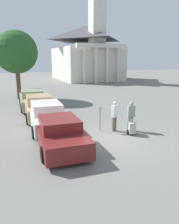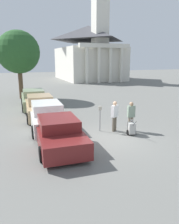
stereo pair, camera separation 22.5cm
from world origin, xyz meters
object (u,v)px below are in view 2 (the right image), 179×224
Objects in this scene: parked_car_maroon at (58,132)px; person_worker at (115,114)px; parking_meter at (100,114)px; parked_car_tan at (40,107)px; equipment_cart at (131,128)px; parked_car_white at (47,116)px; church at (90,50)px; parked_car_sage at (34,99)px; person_supervisor at (131,115)px.

parked_car_maroon is 2.94× the size of person_worker.
person_worker reaches higher than parking_meter.
equipment_cart is at bearing -50.13° from parked_car_tan.
parked_car_white is at bearing 93.25° from parked_car_maroon.
parked_car_white is at bearing -86.76° from parked_car_tan.
church is at bearing 86.91° from equipment_cart.
person_supervisor is at bearing -59.09° from parked_car_sage.
person_worker is 0.07× the size of church.
parked_car_tan is 0.19× the size of church.
parked_car_tan is 30.27m from church.
equipment_cart is (1.36, -1.21, -0.63)m from parking_meter.
parked_car_maroon is at bearing 17.08° from person_supervisor.
parking_meter is 0.06× the size of church.
church is (14.03, 28.93, 5.09)m from parked_car_white.
parked_car_tan is at bearing 122.47° from parking_meter.
person_supervisor reaches higher than parking_meter.
parked_car_tan is 5.81m from person_worker.
parking_meter is (2.74, -7.83, 0.31)m from parked_car_sage.
church is (14.03, 31.84, 5.16)m from parked_car_maroon.
person_worker is (0.77, -0.30, -0.01)m from parking_meter.
parked_car_white is 4.07m from person_worker.
parked_car_sage reaches higher than equipment_cart.
parked_car_tan is at bearing -118.05° from church.
equipment_cart is 33.81m from church.
parked_car_maroon is 2.92m from parked_car_white.
equipment_cart is at bearing 72.02° from person_supervisor.
equipment_cart is at bearing 98.63° from person_worker.
person_worker is at bearing 17.47° from parked_car_maroon.
person_worker is 33.04m from church.
parked_car_sage reaches higher than parking_meter.
parked_car_tan is at bearing 93.25° from parked_car_maroon.
parked_car_tan reaches higher than equipment_cart.
person_supervisor reaches higher than parked_car_maroon.
church reaches higher than parked_car_tan.
parked_car_white reaches higher than parked_car_sage.
parking_meter reaches higher than parked_car_maroon.
parked_car_maroon is 3.01× the size of person_supervisor.
parked_car_tan is (0.00, 5.50, 0.09)m from parked_car_maroon.
parked_car_maroon is 5.50m from parked_car_tan.
parked_car_maroon is 4.11m from equipment_cart.
person_supervisor reaches higher than parked_car_sage.
person_worker is at bearing -26.63° from parked_car_white.
parked_car_sage is at bearing 128.64° from equipment_cart.
parked_car_tan is 2.72× the size of person_worker.
parked_car_sage is at bearing -52.88° from person_supervisor.
parked_car_maroon is at bearing -166.01° from equipment_cart.
person_supervisor is 1.71× the size of equipment_cart.
parked_car_maroon is at bearing -156.53° from parking_meter.
parked_car_maroon is 35.18m from church.
parked_car_tan reaches higher than parking_meter.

